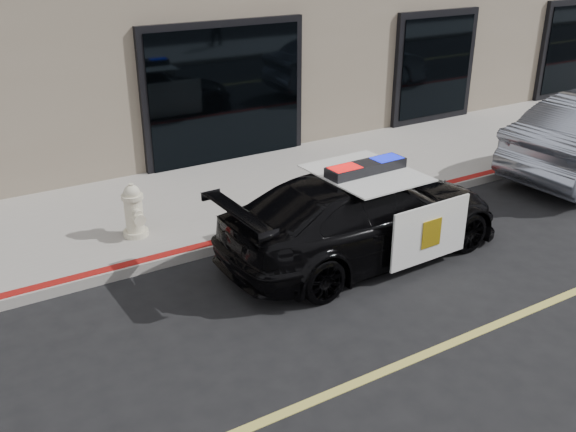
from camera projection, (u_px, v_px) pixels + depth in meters
ground at (540, 306)px, 8.21m from camera, size 120.00×120.00×0.00m
sidewalk_n at (315, 178)px, 12.28m from camera, size 60.00×3.50×0.15m
police_car at (364, 215)px, 9.26m from camera, size 2.16×4.52×1.45m
fire_hydrant at (134, 212)px, 9.62m from camera, size 0.38×0.53×0.84m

